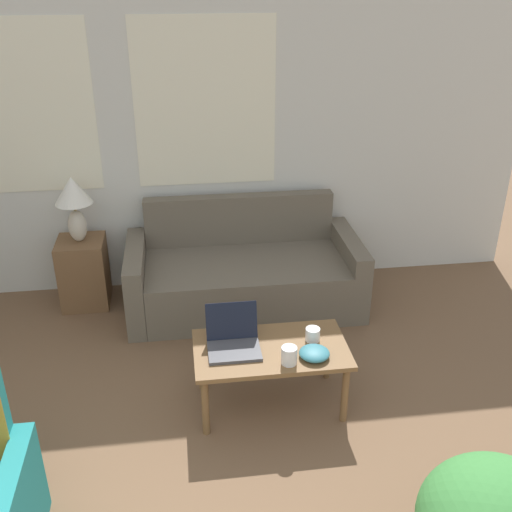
# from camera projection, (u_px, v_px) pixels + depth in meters

# --- Properties ---
(wall_back) EXTENTS (6.56, 0.06, 2.60)m
(wall_back) POSITION_uv_depth(u_px,v_px,m) (128.00, 136.00, 4.70)
(wall_back) COLOR silver
(wall_back) RESTS_ON ground_plane
(couch) EXTENTS (1.84, 0.86, 0.82)m
(couch) POSITION_uv_depth(u_px,v_px,m) (244.00, 274.00, 4.87)
(couch) COLOR #665B4C
(couch) RESTS_ON ground_plane
(side_table) EXTENTS (0.37, 0.37, 0.56)m
(side_table) POSITION_uv_depth(u_px,v_px,m) (84.00, 272.00, 4.84)
(side_table) COLOR brown
(side_table) RESTS_ON ground_plane
(table_lamp) EXTENTS (0.29, 0.29, 0.53)m
(table_lamp) POSITION_uv_depth(u_px,v_px,m) (74.00, 199.00, 4.56)
(table_lamp) COLOR beige
(table_lamp) RESTS_ON side_table
(coffee_table) EXTENTS (0.94, 0.53, 0.43)m
(coffee_table) POSITION_uv_depth(u_px,v_px,m) (271.00, 354.00, 3.66)
(coffee_table) COLOR brown
(coffee_table) RESTS_ON ground_plane
(laptop) EXTENTS (0.32, 0.30, 0.25)m
(laptop) POSITION_uv_depth(u_px,v_px,m) (233.00, 339.00, 3.62)
(laptop) COLOR #47474C
(laptop) RESTS_ON coffee_table
(cup_navy) EXTENTS (0.09, 0.09, 0.08)m
(cup_navy) POSITION_uv_depth(u_px,v_px,m) (313.00, 334.00, 3.69)
(cup_navy) COLOR white
(cup_navy) RESTS_ON coffee_table
(cup_yellow) EXTENTS (0.09, 0.09, 0.11)m
(cup_yellow) POSITION_uv_depth(u_px,v_px,m) (289.00, 355.00, 3.47)
(cup_yellow) COLOR white
(cup_yellow) RESTS_ON coffee_table
(snack_bowl) EXTENTS (0.18, 0.18, 0.06)m
(snack_bowl) POSITION_uv_depth(u_px,v_px,m) (314.00, 353.00, 3.54)
(snack_bowl) COLOR teal
(snack_bowl) RESTS_ON coffee_table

